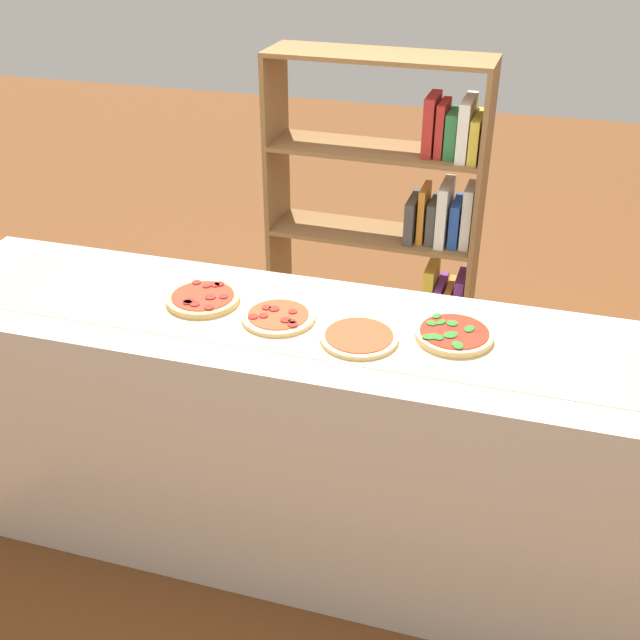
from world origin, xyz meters
TOP-DOWN VIEW (x-y plane):
  - ground_plane at (0.00, 0.00)m, footprint 12.00×12.00m
  - counter at (0.00, 0.00)m, footprint 2.65×0.60m
  - parchment_paper at (0.00, 0.00)m, footprint 2.29×0.37m
  - pizza_pepperoni_0 at (-0.40, 0.04)m, footprint 0.24×0.24m
  - pizza_pepperoni_1 at (-0.13, 0.00)m, footprint 0.23×0.23m
  - pizza_plain_2 at (0.13, -0.05)m, footprint 0.23×0.23m
  - pizza_spinach_3 at (0.40, 0.04)m, footprint 0.23×0.23m
  - bookshelf at (0.06, 1.08)m, footprint 0.91×0.30m

SIDE VIEW (x-z plane):
  - ground_plane at x=0.00m, z-range 0.00..0.00m
  - counter at x=0.00m, z-range 0.00..0.92m
  - bookshelf at x=0.06m, z-range 0.00..1.52m
  - parchment_paper at x=0.00m, z-range 0.92..0.93m
  - pizza_plain_2 at x=0.13m, z-range 0.93..0.94m
  - pizza_pepperoni_1 at x=-0.13m, z-range 0.92..0.95m
  - pizza_pepperoni_0 at x=-0.40m, z-range 0.92..0.95m
  - pizza_spinach_3 at x=0.40m, z-range 0.92..0.95m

